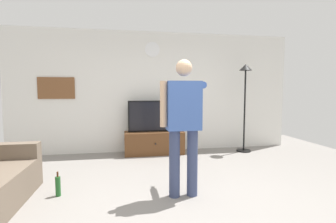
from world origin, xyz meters
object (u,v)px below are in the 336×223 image
object	(u,v)px
framed_picture	(56,88)
television	(154,116)
floor_lamp	(245,89)
person_standing_nearer_lamp	(183,119)
wall_clock	(152,50)
tv_stand	(154,143)
beverage_bottle	(58,186)

from	to	relation	value
framed_picture	television	bearing A→B (deg)	-6.92
floor_lamp	person_standing_nearer_lamp	xyz separation A→B (m)	(-1.93, -2.10, -0.40)
television	framed_picture	distance (m)	2.15
wall_clock	person_standing_nearer_lamp	distance (m)	2.82
tv_stand	wall_clock	size ratio (longest dim) A/B	3.93
framed_picture	tv_stand	bearing A→B (deg)	-8.19
television	wall_clock	bearing A→B (deg)	90.00
person_standing_nearer_lamp	beverage_bottle	size ratio (longest dim) A/B	5.43
tv_stand	beverage_bottle	world-z (taller)	tv_stand
wall_clock	beverage_bottle	distance (m)	3.46
tv_stand	television	bearing A→B (deg)	90.00
tv_stand	floor_lamp	world-z (taller)	floor_lamp
tv_stand	beverage_bottle	bearing A→B (deg)	-127.81
television	beverage_bottle	distance (m)	2.60
tv_stand	framed_picture	xyz separation A→B (m)	(-2.05, 0.30, 1.19)
framed_picture	floor_lamp	distance (m)	4.12
wall_clock	floor_lamp	distance (m)	2.27
framed_picture	person_standing_nearer_lamp	distance (m)	3.34
wall_clock	tv_stand	bearing A→B (deg)	-90.00
television	person_standing_nearer_lamp	distance (m)	2.28
floor_lamp	beverage_bottle	size ratio (longest dim) A/B	6.04
television	person_standing_nearer_lamp	world-z (taller)	person_standing_nearer_lamp
tv_stand	television	world-z (taller)	television
wall_clock	beverage_bottle	world-z (taller)	wall_clock
person_standing_nearer_lamp	framed_picture	bearing A→B (deg)	130.69
tv_stand	framed_picture	world-z (taller)	framed_picture
person_standing_nearer_lamp	beverage_bottle	world-z (taller)	person_standing_nearer_lamp
framed_picture	beverage_bottle	size ratio (longest dim) A/B	2.28
framed_picture	beverage_bottle	xyz separation A→B (m)	(0.54, -2.24, -1.31)
television	floor_lamp	world-z (taller)	floor_lamp
television	beverage_bottle	bearing A→B (deg)	-127.16
wall_clock	framed_picture	bearing A→B (deg)	179.86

